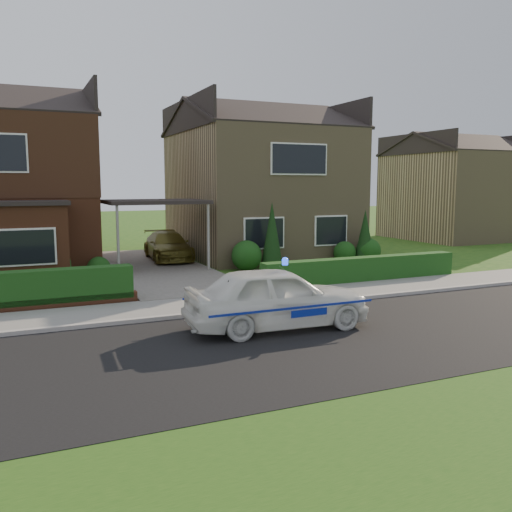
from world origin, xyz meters
TOP-DOWN VIEW (x-y plane):
  - ground at (0.00, 0.00)m, footprint 120.00×120.00m
  - road at (0.00, 0.00)m, footprint 60.00×6.00m
  - kerb at (0.00, 3.05)m, footprint 60.00×0.16m
  - sidewalk at (0.00, 4.10)m, footprint 60.00×2.00m
  - grass_verge at (0.00, -5.00)m, footprint 60.00×4.00m
  - driveway at (0.00, 11.00)m, footprint 3.80×12.00m
  - house_right at (5.80, 13.99)m, footprint 7.50×8.06m
  - carport_link at (0.00, 10.95)m, footprint 3.80×3.00m
  - hedge_right at (5.80, 5.35)m, footprint 7.50×0.55m
  - shrub_left_mid at (-4.00, 9.30)m, footprint 1.32×1.32m
  - shrub_left_near at (-2.40, 9.60)m, footprint 0.84×0.84m
  - shrub_right_near at (3.20, 9.40)m, footprint 1.20×1.20m
  - shrub_right_mid at (7.80, 9.50)m, footprint 0.96×0.96m
  - shrub_right_far at (8.80, 9.20)m, footprint 1.08×1.08m
  - conifer_a at (4.20, 9.20)m, footprint 0.90×0.90m
  - conifer_b at (8.60, 9.20)m, footprint 0.90×0.90m
  - neighbour_right at (20.00, 16.00)m, footprint 6.50×7.00m
  - police_car at (0.50, 1.20)m, footprint 3.98×4.42m
  - driveway_car at (1.00, 13.01)m, footprint 1.93×4.19m
  - potted_plant_c at (-2.50, 7.49)m, footprint 0.49×0.49m

SIDE VIEW (x-z plane):
  - ground at x=0.00m, z-range 0.00..0.00m
  - road at x=0.00m, z-range -0.01..0.01m
  - grass_verge at x=0.00m, z-range -0.01..0.01m
  - hedge_right at x=5.80m, z-range -0.40..0.40m
  - sidewalk at x=0.00m, z-range 0.00..0.10m
  - kerb at x=0.00m, z-range 0.00..0.12m
  - driveway at x=0.00m, z-range 0.00..0.12m
  - potted_plant_c at x=-2.50m, z-range 0.00..0.71m
  - shrub_left_near at x=-2.40m, z-range 0.00..0.84m
  - shrub_right_mid at x=7.80m, z-range 0.00..0.96m
  - shrub_right_far at x=8.80m, z-range 0.00..1.08m
  - shrub_right_near at x=3.20m, z-range 0.00..1.20m
  - shrub_left_mid at x=-4.00m, z-range 0.00..1.32m
  - driveway_car at x=1.00m, z-range 0.12..1.31m
  - police_car at x=0.50m, z-range -0.08..1.56m
  - conifer_b at x=8.60m, z-range 0.00..2.20m
  - conifer_a at x=4.20m, z-range 0.00..2.60m
  - neighbour_right at x=20.00m, z-range 0.00..5.20m
  - carport_link at x=0.00m, z-range 1.27..4.04m
  - house_right at x=5.80m, z-range 0.04..7.29m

